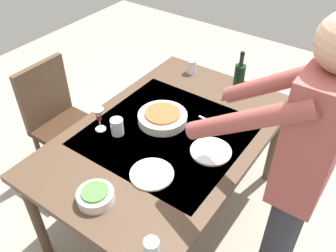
% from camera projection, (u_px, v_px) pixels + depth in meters
% --- Properties ---
extents(ground_plane, '(6.00, 6.00, 0.00)m').
position_uv_depth(ground_plane, '(168.00, 211.00, 2.60)').
color(ground_plane, '#9E9384').
extents(dining_table, '(1.57, 1.02, 0.74)m').
position_uv_depth(dining_table, '(168.00, 141.00, 2.18)').
color(dining_table, '#4C3828').
rests_on(dining_table, ground_plane).
extents(chair_near, '(0.40, 0.40, 0.91)m').
position_uv_depth(chair_near, '(58.00, 116.00, 2.60)').
color(chair_near, '#352114').
rests_on(chair_near, ground_plane).
extents(person_server, '(0.42, 0.61, 1.69)m').
position_uv_depth(person_server, '(299.00, 170.00, 1.59)').
color(person_server, '#2D2D38').
rests_on(person_server, ground_plane).
extents(wine_bottle, '(0.07, 0.07, 0.30)m').
position_uv_depth(wine_bottle, '(239.00, 77.00, 2.40)').
color(wine_bottle, black).
rests_on(wine_bottle, dining_table).
extents(wine_glass_left, '(0.07, 0.07, 0.15)m').
position_uv_depth(wine_glass_left, '(99.00, 115.00, 2.09)').
color(wine_glass_left, white).
rests_on(wine_glass_left, dining_table).
extents(water_cup_near_left, '(0.08, 0.08, 0.10)m').
position_uv_depth(water_cup_near_left, '(117.00, 127.00, 2.10)').
color(water_cup_near_left, silver).
rests_on(water_cup_near_left, dining_table).
extents(water_cup_near_right, '(0.07, 0.07, 0.09)m').
position_uv_depth(water_cup_near_right, '(152.00, 248.00, 1.49)').
color(water_cup_near_right, silver).
rests_on(water_cup_near_right, dining_table).
extents(water_cup_far_left, '(0.07, 0.07, 0.10)m').
position_uv_depth(water_cup_far_left, '(192.00, 66.00, 2.64)').
color(water_cup_far_left, silver).
rests_on(water_cup_far_left, dining_table).
extents(serving_bowl_pasta, '(0.30, 0.30, 0.07)m').
position_uv_depth(serving_bowl_pasta, '(163.00, 117.00, 2.20)').
color(serving_bowl_pasta, silver).
rests_on(serving_bowl_pasta, dining_table).
extents(side_bowl_salad, '(0.18, 0.18, 0.07)m').
position_uv_depth(side_bowl_salad, '(95.00, 196.00, 1.72)').
color(side_bowl_salad, silver).
rests_on(side_bowl_salad, dining_table).
extents(dinner_plate_near, '(0.23, 0.23, 0.01)m').
position_uv_depth(dinner_plate_near, '(210.00, 152.00, 2.00)').
color(dinner_plate_near, silver).
rests_on(dinner_plate_near, dining_table).
extents(dinner_plate_far, '(0.23, 0.23, 0.01)m').
position_uv_depth(dinner_plate_far, '(152.00, 174.00, 1.87)').
color(dinner_plate_far, silver).
rests_on(dinner_plate_far, dining_table).
extents(table_knife, '(0.04, 0.20, 0.00)m').
position_uv_depth(table_knife, '(212.00, 123.00, 2.20)').
color(table_knife, silver).
rests_on(table_knife, dining_table).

